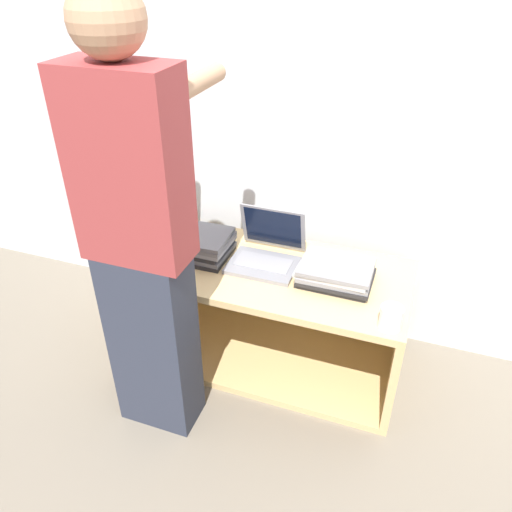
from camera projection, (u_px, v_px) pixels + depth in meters
The scene contains 9 objects.
ground_plane at pixel (241, 396), 2.44m from camera, with size 12.00×12.00×0.00m, color #756B5B.
wall_back at pixel (292, 111), 2.38m from camera, with size 8.00×0.05×2.40m.
cart at pixel (266, 306), 2.59m from camera, with size 1.40×0.63×0.56m.
laptop_open at pixel (266, 253), 2.40m from camera, with size 0.32×0.31×0.25m.
laptop_stack_left at pixel (197, 244), 2.46m from camera, with size 0.34×0.26×0.12m.
laptop_stack_right at pixel (336, 273), 2.26m from camera, with size 0.34×0.26×0.10m.
person at pixel (141, 243), 1.88m from camera, with size 0.40×0.54×1.82m.
mug at pixel (391, 318), 2.00m from camera, with size 0.09×0.09×0.10m.
inventory_tag at pixel (189, 239), 2.38m from camera, with size 0.06×0.02×0.01m.
Camera 1 is at (0.64, -1.57, 1.90)m, focal length 35.00 mm.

